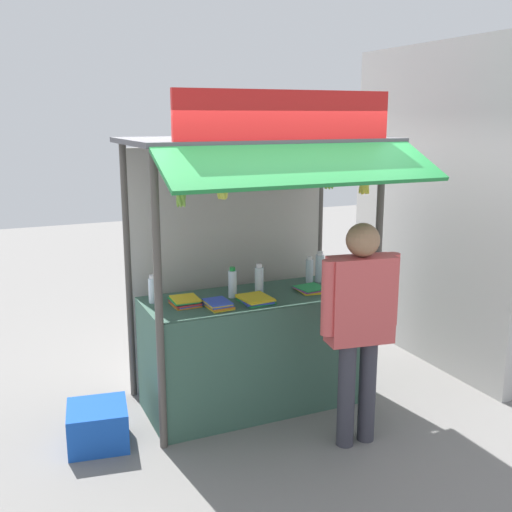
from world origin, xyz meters
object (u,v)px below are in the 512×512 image
water_bottle_front_right (309,270)px  plastic_crate (98,425)px  water_bottle_left (152,290)px  banana_bunch_inner_left (364,184)px  magazine_stack_mid_left (311,289)px  banana_bunch_inner_right (222,190)px  banana_bunch_leftmost (181,195)px  water_bottle_mid_right (233,283)px  magazine_stack_back_left (256,299)px  banana_bunch_rightmost (329,179)px  magazine_stack_right (185,301)px  water_bottle_far_right (320,268)px  vendor_person (360,315)px  water_bottle_far_left (259,280)px  magazine_stack_front_left (218,304)px

water_bottle_front_right → plastic_crate: water_bottle_front_right is taller
water_bottle_left → banana_bunch_inner_left: bearing=-23.4°
water_bottle_front_right → plastic_crate: 2.25m
magazine_stack_mid_left → banana_bunch_inner_right: banana_bunch_inner_right is taller
water_bottle_left → banana_bunch_inner_left: (1.56, -0.67, 0.86)m
banana_bunch_leftmost → magazine_stack_mid_left: bearing=18.7°
water_bottle_left → water_bottle_mid_right: (0.65, -0.13, 0.01)m
banana_bunch_inner_right → plastic_crate: banana_bunch_inner_right is taller
magazine_stack_back_left → banana_bunch_rightmost: 1.15m
magazine_stack_back_left → magazine_stack_right: (-0.55, 0.17, 0.01)m
water_bottle_far_right → magazine_stack_right: size_ratio=1.09×
water_bottle_front_right → vendor_person: vendor_person is taller
magazine_stack_back_left → banana_bunch_rightmost: size_ratio=1.22×
magazine_stack_mid_left → banana_bunch_inner_left: 1.07m
banana_bunch_rightmost → banana_bunch_inner_right: bearing=179.9°
water_bottle_front_right → magazine_stack_mid_left: size_ratio=0.92×
magazine_stack_right → plastic_crate: 1.16m
water_bottle_far_right → banana_bunch_inner_right: size_ratio=1.01×
banana_bunch_leftmost → banana_bunch_rightmost: (1.18, -0.00, 0.07)m
water_bottle_mid_right → vendor_person: 1.16m
water_bottle_far_left → magazine_stack_back_left: size_ratio=0.88×
water_bottle_front_right → magazine_stack_front_left: (-1.03, -0.37, -0.09)m
banana_bunch_inner_right → magazine_stack_mid_left: bearing=24.1°
magazine_stack_back_left → banana_bunch_inner_right: 1.10m
water_bottle_left → magazine_stack_mid_left: water_bottle_left is taller
magazine_stack_right → vendor_person: vendor_person is taller
water_bottle_far_right → banana_bunch_rightmost: banana_bunch_rightmost is taller
banana_bunch_leftmost → banana_bunch_inner_right: size_ratio=1.13×
magazine_stack_mid_left → water_bottle_front_right: bearing=64.3°
banana_bunch_inner_left → plastic_crate: (-2.10, 0.34, -1.78)m
magazine_stack_mid_left → magazine_stack_front_left: bearing=-173.0°
magazine_stack_right → banana_bunch_rightmost: (1.01, -0.51, 0.99)m
magazine_stack_right → magazine_stack_mid_left: 1.13m
water_bottle_front_right → magazine_stack_front_left: bearing=-160.3°
water_bottle_mid_right → water_bottle_far_left: bearing=-0.6°
magazine_stack_mid_left → banana_bunch_inner_left: (0.21, -0.44, 0.95)m
magazine_stack_front_left → banana_bunch_inner_right: size_ratio=0.92×
magazine_stack_front_left → banana_bunch_rightmost: size_ratio=1.03×
water_bottle_mid_right → banana_bunch_inner_right: size_ratio=0.93×
water_bottle_mid_right → water_bottle_far_right: size_ratio=0.92×
water_bottle_mid_right → banana_bunch_inner_left: (0.90, -0.55, 0.84)m
water_bottle_far_right → banana_bunch_rightmost: (-0.34, -0.69, 0.89)m
magazine_stack_mid_left → plastic_crate: 2.07m
banana_bunch_inner_right → banana_bunch_rightmost: size_ratio=1.13×
water_bottle_far_left → magazine_stack_right: (-0.67, -0.03, -0.10)m
magazine_stack_right → banana_bunch_inner_left: (1.33, -0.51, 0.94)m
magazine_stack_right → magazine_stack_front_left: 0.28m
water_bottle_far_left → banana_bunch_inner_left: banana_bunch_inner_left is taller
water_bottle_far_right → magazine_stack_mid_left: (-0.23, -0.25, -0.11)m
water_bottle_far_right → magazine_stack_back_left: (-0.80, -0.34, -0.11)m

